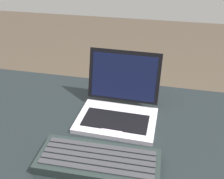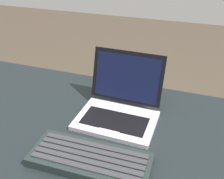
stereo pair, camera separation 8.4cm
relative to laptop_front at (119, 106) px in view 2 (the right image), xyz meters
The scene contains 3 objects.
desk 0.15m from the laptop_front, 116.05° to the right, with size 1.44×0.65×0.74m.
laptop_front is the anchor object (origin of this frame).
external_keyboard 0.24m from the laptop_front, 92.65° to the right, with size 0.35×0.14×0.03m.
Camera 2 is at (0.26, -0.64, 1.30)m, focal length 41.27 mm.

